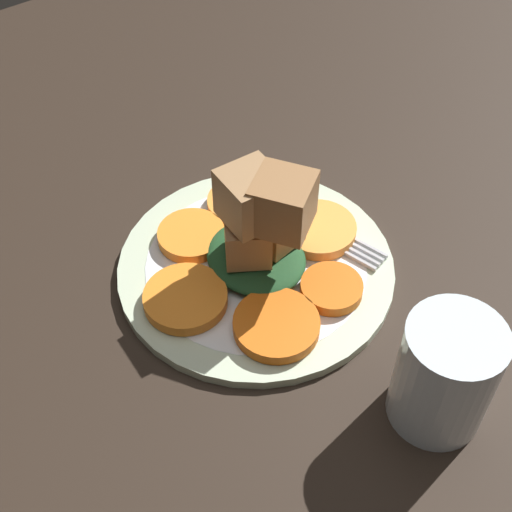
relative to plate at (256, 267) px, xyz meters
The scene contains 11 objects.
table_slab 1.52cm from the plate, ahead, with size 120.00×120.00×2.00cm, color black.
plate is the anchor object (origin of this frame).
carrot_slice_0 7.70cm from the plate, 154.13° to the right, with size 5.62×5.62×1.13cm, color #D56013.
carrot_slice_1 7.24cm from the plate, 94.12° to the right, with size 7.29×7.29×1.13cm, color #F9953A.
carrot_slice_2 7.73cm from the plate, 25.39° to the right, with size 6.74×6.74×1.13cm, color orange.
carrot_slice_3 6.98cm from the plate, 27.24° to the left, with size 6.47×6.47×1.13cm, color orange.
carrot_slice_4 7.88cm from the plate, 86.78° to the left, with size 7.50×7.50×1.13cm, color orange.
carrot_slice_5 7.83cm from the plate, 156.32° to the left, with size 7.52×7.52×1.13cm, color #D66014.
center_pile 5.59cm from the plate, 156.94° to the right, with size 10.58×8.91×11.38cm.
fork 7.21cm from the plate, 84.45° to the right, with size 16.99×6.14×0.40cm.
water_glass 20.99cm from the plate, behind, with size 7.54×7.54×10.16cm.
Camera 1 is at (-35.24, 26.27, 52.92)cm, focal length 50.00 mm.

